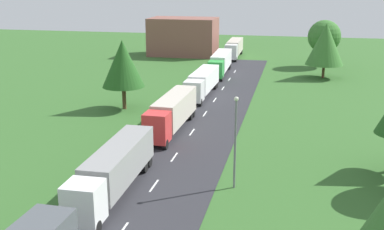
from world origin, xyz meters
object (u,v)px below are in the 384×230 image
tree_maple (324,37)px  tree_ash (123,64)px  truck_second (114,168)px  truck_fifth (220,62)px  truck_sixth (234,48)px  lamppost_second (235,138)px  tree_birch (325,44)px  truck_fourth (202,82)px  truck_third (172,112)px  distant_building (183,37)px

tree_maple → tree_ash: bearing=-125.3°
truck_second → truck_fifth: size_ratio=0.97×
truck_sixth → lamppost_second: size_ratio=1.73×
tree_birch → truck_second: bearing=-109.6°
truck_fourth → truck_sixth: 35.81m
truck_fourth → truck_sixth: bearing=90.1°
truck_third → tree_maple: 48.80m
truck_second → truck_fourth: 33.46m
truck_second → truck_sixth: bearing=89.8°
truck_fifth → truck_sixth: (-0.04, 19.02, 0.02)m
truck_sixth → lamppost_second: lamppost_second is taller
distant_building → tree_maple: bearing=-16.1°
tree_birch → tree_maple: bearing=88.3°
lamppost_second → truck_sixth: bearing=97.5°
truck_fourth → lamppost_second: size_ratio=1.73×
truck_second → truck_fifth: 50.25m
truck_third → tree_maple: bearing=68.1°
tree_maple → distant_building: size_ratio=0.61×
truck_third → distant_building: distant_building is taller
lamppost_second → tree_maple: tree_maple is taller
truck_sixth → tree_ash: size_ratio=1.47×
truck_fourth → tree_maple: size_ratio=1.47×
truck_fifth → tree_ash: 27.61m
truck_sixth → tree_ash: 45.96m
tree_birch → tree_maple: tree_birch is taller
truck_second → truck_fifth: truck_fifth is taller
distant_building → lamppost_second: bearing=-73.2°
truck_fourth → tree_birch: (17.72, 17.24, 3.73)m
truck_sixth → tree_maple: 19.95m
truck_fourth → tree_maple: bearing=57.5°
truck_fifth → truck_sixth: 19.02m
truck_sixth → truck_fifth: bearing=-89.9°
truck_third → truck_sixth: bearing=90.0°
truck_fourth → truck_fifth: bearing=90.2°
lamppost_second → truck_second: bearing=-161.1°
truck_sixth → tree_maple: (18.13, -7.47, 3.66)m
tree_ash → truck_fourth: bearing=47.1°
tree_birch → tree_ash: 37.27m
truck_second → tree_ash: size_ratio=1.51×
truck_fifth → tree_birch: (17.77, 0.46, 3.67)m
truck_third → tree_maple: tree_maple is taller
tree_birch → tree_ash: tree_birch is taller
truck_third → lamppost_second: (8.74, -13.55, 2.08)m
truck_fifth → tree_birch: bearing=1.5°
truck_third → tree_birch: (17.81, 34.06, 3.59)m
lamppost_second → tree_ash: (-17.19, 21.17, 1.67)m
truck_third → lamppost_second: size_ratio=1.73×
truck_fourth → truck_fifth: (-0.05, 16.79, 0.05)m
truck_second → tree_birch: bearing=70.4°
tree_birch → distant_building: bearing=146.2°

